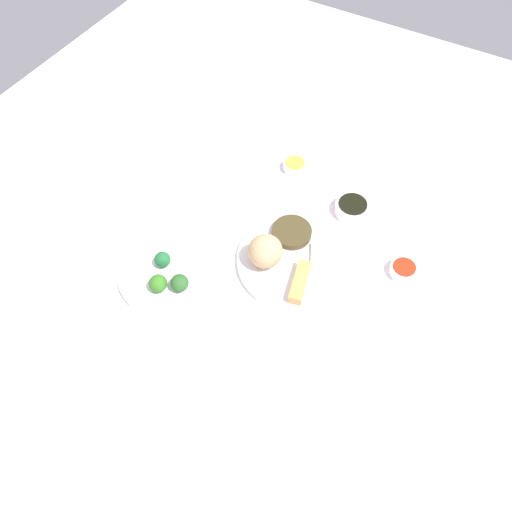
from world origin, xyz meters
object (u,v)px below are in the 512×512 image
main_plate (295,261)px  broccoli_plate (167,273)px  sauce_ramekin_sweet_and_sour (403,270)px  sauce_ramekin_hot_mustard (295,166)px  soy_sauce_bowl (352,208)px

main_plate → broccoli_plate: 0.31m
sauce_ramekin_sweet_and_sour → sauce_ramekin_hot_mustard: size_ratio=1.00×
main_plate → sauce_ramekin_sweet_and_sour: bearing=-66.9°
broccoli_plate → sauce_ramekin_hot_mustard: size_ratio=3.56×
main_plate → soy_sauce_bowl: 0.23m
main_plate → sauce_ramekin_sweet_and_sour: 0.26m
broccoli_plate → sauce_ramekin_sweet_and_sour: 0.57m
soy_sauce_bowl → sauce_ramekin_sweet_and_sour: bearing=-121.9°
sauce_ramekin_sweet_and_sour → soy_sauce_bowl: bearing=58.1°
main_plate → sauce_ramekin_sweet_and_sour: sauce_ramekin_sweet_and_sour is taller
main_plate → broccoli_plate: (-0.19, 0.25, -0.00)m
soy_sauce_bowl → sauce_ramekin_sweet_and_sour: (-0.12, -0.19, -0.00)m
main_plate → broccoli_plate: main_plate is taller
broccoli_plate → soy_sauce_bowl: bearing=-37.5°
broccoli_plate → soy_sauce_bowl: soy_sauce_bowl is taller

